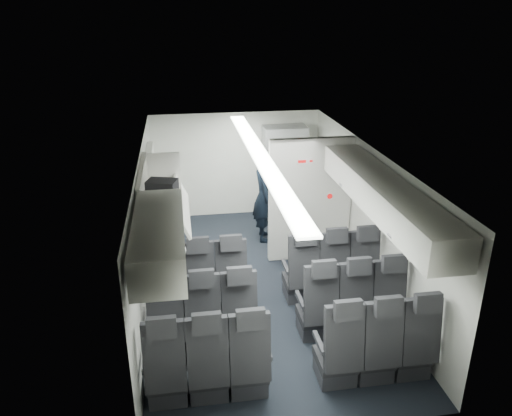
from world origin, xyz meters
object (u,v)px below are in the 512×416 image
object	(u,v)px
flight_attendant	(264,196)
seat_row_mid	(278,314)
galley_unit	(284,172)
boarding_door	(153,199)
seat_row_front	(266,279)
seat_row_rear	(294,359)
carry_on_bag	(162,188)

from	to	relation	value
flight_attendant	seat_row_mid	bearing A→B (deg)	176.58
galley_unit	boarding_door	distance (m)	2.84
seat_row_front	seat_row_mid	bearing A→B (deg)	-90.00
seat_row_mid	seat_row_rear	xyz separation A→B (m)	(0.00, -0.90, 0.00)
seat_row_front	galley_unit	distance (m)	3.43
seat_row_rear	galley_unit	distance (m)	5.17
boarding_door	carry_on_bag	size ratio (longest dim) A/B	4.68
seat_row_mid	flight_attendant	bearing A→B (deg)	83.59
seat_row_mid	galley_unit	world-z (taller)	galley_unit
galley_unit	flight_attendant	xyz separation A→B (m)	(-0.60, -1.04, -0.10)
carry_on_bag	flight_attendant	bearing A→B (deg)	64.82
galley_unit	carry_on_bag	size ratio (longest dim) A/B	4.78
galley_unit	flight_attendant	distance (m)	1.21
seat_row_rear	seat_row_mid	bearing A→B (deg)	90.00
seat_row_front	carry_on_bag	size ratio (longest dim) A/B	8.38
galley_unit	carry_on_bag	world-z (taller)	galley_unit
seat_row_front	galley_unit	world-z (taller)	galley_unit
boarding_door	flight_attendant	size ratio (longest dim) A/B	1.10
seat_row_front	carry_on_bag	xyz separation A→B (m)	(-1.40, 0.32, 1.37)
galley_unit	boarding_door	size ratio (longest dim) A/B	1.02
seat_row_front	galley_unit	bearing A→B (deg)	73.72
boarding_door	carry_on_bag	distance (m)	1.96
seat_row_mid	galley_unit	xyz separation A→B (m)	(0.95, 4.15, 0.55)
seat_row_front	galley_unit	xyz separation A→B (m)	(0.95, 3.25, 0.55)
seat_row_rear	galley_unit	bearing A→B (deg)	79.35
seat_row_mid	carry_on_bag	bearing A→B (deg)	139.04
seat_row_rear	galley_unit	world-z (taller)	galley_unit
galley_unit	boarding_door	bearing A→B (deg)	-155.72
seat_row_mid	seat_row_rear	bearing A→B (deg)	-90.00
carry_on_bag	galley_unit	bearing A→B (deg)	68.88
carry_on_bag	seat_row_rear	bearing A→B (deg)	-38.89
boarding_door	carry_on_bag	world-z (taller)	carry_on_bag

